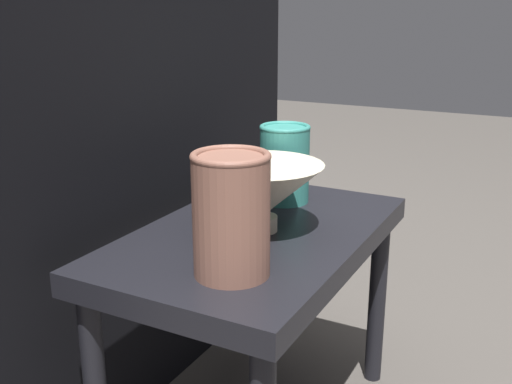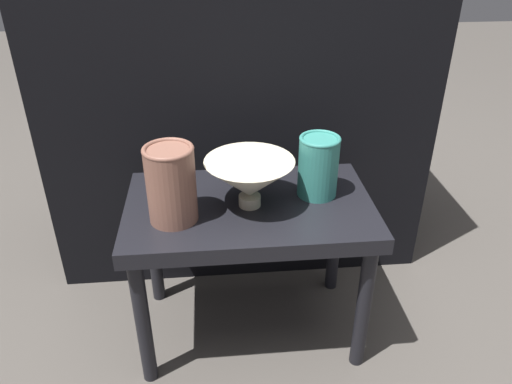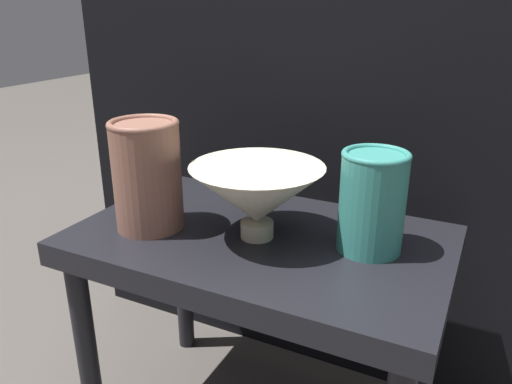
# 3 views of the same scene
# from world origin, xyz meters

# --- Properties ---
(table) EXTENTS (0.60, 0.37, 0.41)m
(table) POSITION_xyz_m (0.00, 0.00, 0.35)
(table) COLOR black
(table) RESTS_ON ground_plane
(couch_backdrop) EXTENTS (1.12, 0.50, 0.86)m
(couch_backdrop) POSITION_xyz_m (0.00, 0.48, 0.43)
(couch_backdrop) COLOR black
(couch_backdrop) RESTS_ON ground_plane
(bowl) EXTENTS (0.21, 0.21, 0.12)m
(bowl) POSITION_xyz_m (-0.00, -0.01, 0.48)
(bowl) COLOR beige
(bowl) RESTS_ON table
(vase_textured_left) EXTENTS (0.11, 0.11, 0.18)m
(vase_textured_left) POSITION_xyz_m (-0.18, -0.05, 0.50)
(vase_textured_left) COLOR brown
(vase_textured_left) RESTS_ON table
(vase_colorful_right) EXTENTS (0.10, 0.10, 0.15)m
(vase_colorful_right) POSITION_xyz_m (0.17, 0.03, 0.49)
(vase_colorful_right) COLOR teal
(vase_colorful_right) RESTS_ON table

